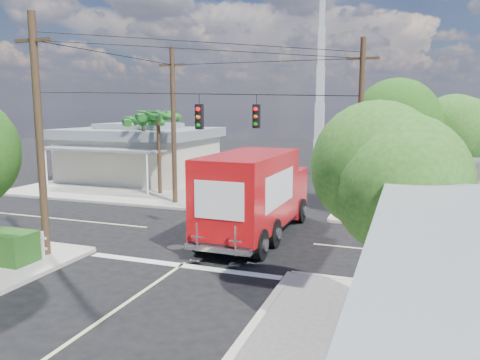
% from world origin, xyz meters
% --- Properties ---
extents(ground, '(120.00, 120.00, 0.00)m').
position_xyz_m(ground, '(0.00, 0.00, 0.00)').
color(ground, black).
rests_on(ground, ground).
extents(sidewalk_ne, '(14.12, 14.12, 0.14)m').
position_xyz_m(sidewalk_ne, '(10.88, 10.88, 0.07)').
color(sidewalk_ne, gray).
rests_on(sidewalk_ne, ground).
extents(sidewalk_nw, '(14.12, 14.12, 0.14)m').
position_xyz_m(sidewalk_nw, '(-10.88, 10.88, 0.07)').
color(sidewalk_nw, gray).
rests_on(sidewalk_nw, ground).
extents(road_markings, '(32.00, 32.00, 0.01)m').
position_xyz_m(road_markings, '(0.00, -1.47, 0.01)').
color(road_markings, beige).
rests_on(road_markings, ground).
extents(building_nw, '(10.80, 10.20, 4.30)m').
position_xyz_m(building_nw, '(-12.00, 12.46, 2.22)').
color(building_nw, beige).
rests_on(building_nw, sidewalk_nw).
extents(radio_tower, '(0.80, 0.80, 17.00)m').
position_xyz_m(radio_tower, '(0.50, 20.00, 5.64)').
color(radio_tower, silver).
rests_on(radio_tower, ground).
extents(tree_ne_front, '(4.21, 4.14, 6.66)m').
position_xyz_m(tree_ne_front, '(7.21, 6.76, 4.77)').
color(tree_ne_front, '#422D1C').
rests_on(tree_ne_front, sidewalk_ne).
extents(tree_ne_back, '(3.77, 3.66, 5.82)m').
position_xyz_m(tree_ne_back, '(9.81, 8.96, 4.19)').
color(tree_ne_back, '#422D1C').
rests_on(tree_ne_back, sidewalk_ne).
extents(tree_se, '(3.67, 3.54, 5.62)m').
position_xyz_m(tree_se, '(7.01, -7.24, 4.04)').
color(tree_se, '#422D1C').
rests_on(tree_se, sidewalk_se).
extents(palm_nw_front, '(3.01, 3.08, 5.59)m').
position_xyz_m(palm_nw_front, '(-7.50, 7.50, 5.04)').
color(palm_nw_front, '#422D1C').
rests_on(palm_nw_front, sidewalk_nw).
extents(palm_nw_back, '(3.01, 3.08, 5.19)m').
position_xyz_m(palm_nw_back, '(-9.50, 9.00, 4.67)').
color(palm_nw_back, '#422D1C').
rests_on(palm_nw_back, sidewalk_nw).
extents(utility_poles, '(12.00, 10.68, 9.00)m').
position_xyz_m(utility_poles, '(-1.58, 1.60, 4.67)').
color(utility_poles, '#473321').
rests_on(utility_poles, ground).
extents(vending_boxes, '(1.90, 0.50, 1.10)m').
position_xyz_m(vending_boxes, '(6.50, 6.20, 0.69)').
color(vending_boxes, '#B60F15').
rests_on(vending_boxes, sidewalk_ne).
extents(delivery_truck, '(2.98, 8.76, 3.75)m').
position_xyz_m(delivery_truck, '(1.34, 0.24, 1.91)').
color(delivery_truck, black).
rests_on(delivery_truck, ground).
extents(parked_car, '(5.64, 3.72, 1.44)m').
position_xyz_m(parked_car, '(9.81, 3.11, 0.72)').
color(parked_car, silver).
rests_on(parked_car, ground).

